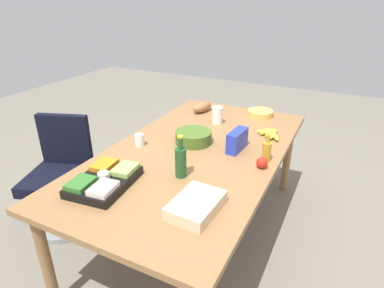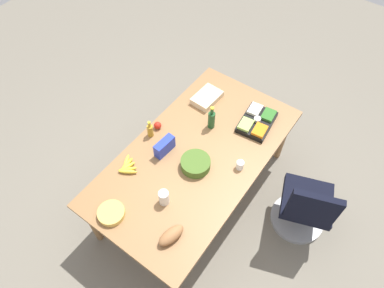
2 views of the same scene
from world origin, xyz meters
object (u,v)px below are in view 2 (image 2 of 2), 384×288
dressing_bottle (150,130)px  mayo_jar (164,198)px  paper_cup (240,165)px  bread_loaf (171,235)px  apple_red (158,125)px  chip_bowl (111,213)px  wine_bottle (211,119)px  conference_table (196,158)px  office_chair (304,209)px  banana_bunch (127,167)px  chip_bag_blue (165,146)px  veggie_tray (257,121)px  salad_bowl (196,164)px  sheet_cake (207,98)px

dressing_bottle → mayo_jar: bearing=-131.1°
dressing_bottle → paper_cup: 0.94m
bread_loaf → dressing_bottle: bearing=48.7°
apple_red → chip_bowl: apple_red is taller
wine_bottle → conference_table: bearing=-167.9°
mayo_jar → bread_loaf: 0.33m
dressing_bottle → paper_cup: (0.19, -0.92, -0.03)m
office_chair → banana_bunch: size_ratio=4.23×
conference_table → chip_bag_blue: chip_bag_blue is taller
paper_cup → apple_red: bearing=94.6°
veggie_tray → chip_bag_blue: bearing=146.3°
apple_red → wine_bottle: bearing=-51.9°
mayo_jar → chip_bowl: 0.46m
conference_table → salad_bowl: 0.18m
sheet_cake → chip_bowl: size_ratio=1.38×
apple_red → dressing_bottle: bearing=-178.7°
chip_bag_blue → dressing_bottle: size_ratio=1.11×
paper_cup → bread_loaf: bearing=173.8°
sheet_cake → apple_red: size_ratio=4.21×
chip_bag_blue → dressing_bottle: 0.25m
sheet_cake → wine_bottle: size_ratio=1.15×
office_chair → chip_bag_blue: bearing=109.4°
dressing_bottle → banana_bunch: size_ratio=0.91×
conference_table → office_chair: 1.19m
office_chair → wine_bottle: (0.04, 1.17, 0.52)m
dressing_bottle → bread_loaf: dressing_bottle is taller
conference_table → dressing_bottle: size_ratio=11.03×
chip_bag_blue → sheet_cake: bearing=4.0°
office_chair → dressing_bottle: (-0.40, 1.59, 0.49)m
salad_bowl → chip_bowl: salad_bowl is taller
dressing_bottle → paper_cup: bearing=-78.4°
mayo_jar → paper_cup: (0.68, -0.35, -0.03)m
wine_bottle → veggie_tray: (0.30, -0.36, -0.07)m
chip_bag_blue → dressing_bottle: (0.07, 0.24, 0.00)m
mayo_jar → wine_bottle: bearing=8.9°
salad_bowl → conference_table: bearing=33.1°
chip_bowl → banana_bunch: size_ratio=1.06×
salad_bowl → bread_loaf: 0.72m
salad_bowl → mayo_jar: size_ratio=1.83×
conference_table → chip_bowl: 0.96m
paper_cup → conference_table: bearing=105.4°
chip_bag_blue → bread_loaf: 0.87m
office_chair → banana_bunch: bearing=118.9°
conference_table → apple_red: (0.04, 0.50, 0.11)m
salad_bowl → bread_loaf: size_ratio=1.16×
office_chair → chip_bag_blue: 1.52m
conference_table → sheet_cake: 0.73m
conference_table → salad_bowl: bearing=-146.9°
paper_cup → veggie_tray: bearing=13.8°
office_chair → mayo_jar: 1.45m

